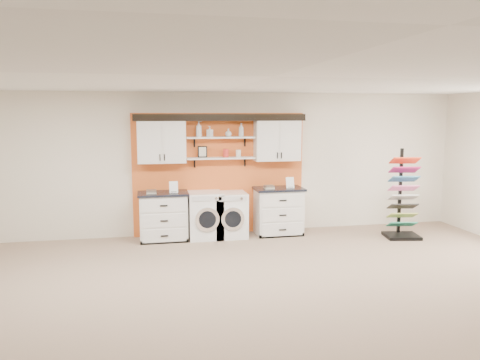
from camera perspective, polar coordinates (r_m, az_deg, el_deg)
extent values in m
plane|color=gray|center=(5.85, 3.74, -16.03)|extent=(10.00, 10.00, 0.00)
plane|color=white|center=(5.35, 4.02, 12.48)|extent=(10.00, 10.00, 0.00)
plane|color=silver|center=(9.31, -2.55, 2.00)|extent=(10.00, 0.00, 10.00)
cube|color=#DA5F25|center=(9.30, -2.51, 0.76)|extent=(3.40, 0.07, 2.40)
cube|color=silver|center=(8.97, -9.55, 4.74)|extent=(0.90, 0.34, 0.84)
cube|color=silver|center=(8.79, -10.95, 4.64)|extent=(0.42, 0.01, 0.78)
cube|color=silver|center=(8.81, -8.08, 4.71)|extent=(0.42, 0.01, 0.78)
cube|color=silver|center=(9.32, 4.53, 4.95)|extent=(0.90, 0.34, 0.84)
cube|color=silver|center=(9.09, 3.49, 4.88)|extent=(0.42, 0.01, 0.78)
cube|color=silver|center=(9.21, 6.15, 4.89)|extent=(0.42, 0.01, 0.78)
cube|color=silver|center=(9.10, -2.36, 2.69)|extent=(1.32, 0.28, 0.03)
cube|color=silver|center=(9.07, -2.38, 5.20)|extent=(1.32, 0.28, 0.03)
cube|color=black|center=(9.08, -2.41, 7.73)|extent=(3.30, 0.40, 0.10)
cube|color=black|center=(8.89, -2.22, 7.34)|extent=(3.30, 0.04, 0.04)
cube|color=black|center=(9.09, -4.60, 3.45)|extent=(0.18, 0.02, 0.22)
cube|color=beige|center=(9.08, -4.59, 3.45)|extent=(0.14, 0.01, 0.18)
cylinder|color=red|center=(9.11, -1.75, 3.29)|extent=(0.11, 0.11, 0.16)
cylinder|color=silver|center=(9.15, -0.20, 3.26)|extent=(0.10, 0.10, 0.14)
cube|color=silver|center=(9.02, -9.31, -4.48)|extent=(0.88, 0.60, 0.88)
cube|color=black|center=(8.86, -9.18, -7.42)|extent=(0.88, 0.06, 0.07)
cube|color=black|center=(8.93, -9.37, -1.60)|extent=(0.94, 0.66, 0.04)
cube|color=silver|center=(8.66, -9.28, -3.09)|extent=(0.80, 0.02, 0.24)
cube|color=silver|center=(8.72, -9.23, -4.91)|extent=(0.80, 0.02, 0.24)
cube|color=silver|center=(8.79, -9.19, -6.71)|extent=(0.80, 0.02, 0.24)
cube|color=silver|center=(9.36, 4.68, -3.88)|extent=(0.90, 0.60, 0.90)
cube|color=black|center=(9.21, 5.12, -6.74)|extent=(0.90, 0.06, 0.07)
cube|color=black|center=(9.28, 4.72, -1.05)|extent=(0.96, 0.66, 0.04)
cube|color=silver|center=(9.02, 5.23, -2.48)|extent=(0.82, 0.02, 0.25)
cube|color=silver|center=(9.08, 5.21, -4.27)|extent=(0.82, 0.02, 0.25)
cube|color=silver|center=(9.14, 5.19, -6.04)|extent=(0.82, 0.02, 0.25)
cube|color=white|center=(9.08, -4.28, -4.26)|extent=(0.64, 0.66, 0.90)
cube|color=silver|center=(8.67, -4.04, -2.25)|extent=(0.55, 0.02, 0.09)
cylinder|color=silver|center=(8.75, -4.01, -4.81)|extent=(0.45, 0.05, 0.45)
cylinder|color=black|center=(8.73, -3.99, -4.85)|extent=(0.32, 0.03, 0.32)
cube|color=white|center=(9.15, -1.27, -4.21)|extent=(0.63, 0.66, 0.87)
cube|color=silver|center=(8.75, -0.89, -2.29)|extent=(0.53, 0.02, 0.09)
cylinder|color=silver|center=(8.83, -0.89, -4.76)|extent=(0.44, 0.05, 0.44)
cylinder|color=black|center=(8.80, -0.86, -4.79)|extent=(0.31, 0.03, 0.31)
cube|color=black|center=(9.67, 19.09, -6.46)|extent=(0.70, 0.62, 0.06)
cube|color=black|center=(9.67, 18.93, -1.27)|extent=(0.06, 0.06, 1.67)
cube|color=#268C6D|center=(9.63, 19.11, -5.11)|extent=(0.56, 0.38, 0.15)
cube|color=#A6A846|center=(9.60, 19.16, -4.08)|extent=(0.56, 0.38, 0.15)
cube|color=black|center=(9.56, 19.20, -3.04)|extent=(0.56, 0.38, 0.15)
cube|color=white|center=(9.53, 19.25, -1.99)|extent=(0.56, 0.38, 0.15)
cube|color=pink|center=(9.50, 19.30, -0.94)|extent=(0.56, 0.38, 0.15)
cube|color=teal|center=(9.48, 19.35, 0.12)|extent=(0.56, 0.38, 0.15)
cube|color=#C8175E|center=(9.46, 19.40, 1.19)|extent=(0.56, 0.38, 0.15)
cube|color=#FF421A|center=(9.44, 19.46, 2.26)|extent=(0.56, 0.38, 0.15)
imported|color=silver|center=(9.01, -5.04, 6.20)|extent=(0.13, 0.13, 0.30)
imported|color=silver|center=(9.04, -3.71, 5.93)|extent=(0.13, 0.13, 0.21)
imported|color=silver|center=(9.09, -1.43, 5.80)|extent=(0.16, 0.16, 0.16)
imported|color=silver|center=(9.14, 0.14, 6.14)|extent=(0.12, 0.12, 0.26)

